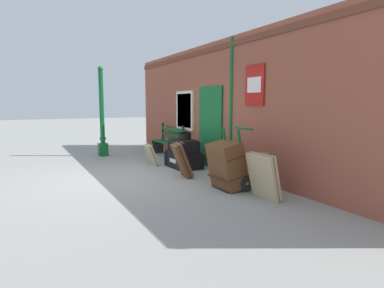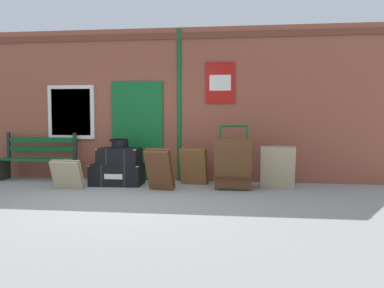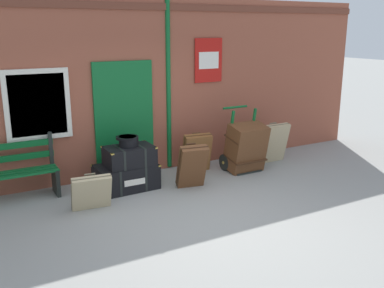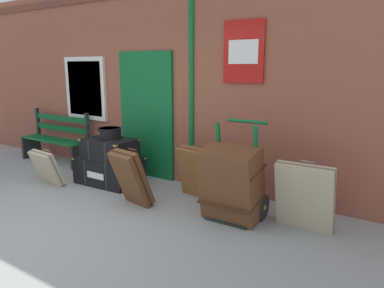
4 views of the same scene
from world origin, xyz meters
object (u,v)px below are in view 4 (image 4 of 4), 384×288
steamer_trunk_middle (110,149)px  platform_bench (56,140)px  round_hatbox (110,132)px  steamer_trunk_base (110,170)px  suitcase_olive (131,178)px  large_brown_trunk (231,183)px  porters_trolley (237,195)px  suitcase_charcoal (196,172)px  suitcase_umber (305,197)px  suitcase_slate (47,168)px

steamer_trunk_middle → platform_bench: bearing=167.6°
platform_bench → round_hatbox: platform_bench is taller
platform_bench → steamer_trunk_base: 1.91m
steamer_trunk_base → suitcase_olive: bearing=-28.9°
steamer_trunk_base → large_brown_trunk: 2.34m
porters_trolley → steamer_trunk_middle: bearing=179.3°
round_hatbox → suitcase_charcoal: round_hatbox is taller
large_brown_trunk → suitcase_charcoal: bearing=150.1°
large_brown_trunk → suitcase_olive: large_brown_trunk is taller
round_hatbox → porters_trolley: bearing=-1.4°
suitcase_olive → suitcase_charcoal: size_ratio=1.05×
steamer_trunk_base → large_brown_trunk: large_brown_trunk is taller
suitcase_umber → suitcase_slate: size_ratio=1.36×
suitcase_charcoal → suitcase_slate: (-2.29, -0.84, -0.09)m
steamer_trunk_base → steamer_trunk_middle: bearing=-28.3°
steamer_trunk_middle → porters_trolley: (2.25, -0.03, -0.31)m
platform_bench → steamer_trunk_middle: 1.97m
suitcase_charcoal → large_brown_trunk: bearing=-29.9°
steamer_trunk_middle → suitcase_olive: size_ratio=1.03×
steamer_trunk_middle → porters_trolley: bearing=-0.7°
steamer_trunk_base → suitcase_charcoal: 1.54m
porters_trolley → suitcase_slate: size_ratio=1.98×
platform_bench → suitcase_slate: 1.48m
porters_trolley → steamer_trunk_base: bearing=178.6°
round_hatbox → large_brown_trunk: bearing=-5.8°
platform_bench → porters_trolley: bearing=-6.1°
steamer_trunk_middle → suitcase_slate: steamer_trunk_middle is taller
steamer_trunk_base → porters_trolley: porters_trolley is taller
suitcase_umber → round_hatbox: bearing=179.7°
platform_bench → suitcase_umber: size_ratio=1.94×
porters_trolley → suitcase_slate: 3.14m
suitcase_olive → porters_trolley: bearing=19.9°
porters_trolley → suitcase_charcoal: size_ratio=1.60×
platform_bench → suitcase_slate: size_ratio=2.63×
steamer_trunk_middle → suitcase_olive: 1.07m
steamer_trunk_middle → large_brown_trunk: 2.27m
porters_trolley → round_hatbox: bearing=178.6°
porters_trolley → suitcase_slate: (-3.09, -0.55, 0.01)m
large_brown_trunk → round_hatbox: bearing=174.2°
suitcase_olive → steamer_trunk_middle: bearing=151.0°
steamer_trunk_middle → suitcase_umber: bearing=0.3°
porters_trolley → suitcase_umber: 0.84m
platform_bench → suitcase_umber: bearing=-4.7°
suitcase_charcoal → suitcase_umber: bearing=-8.7°
steamer_trunk_base → suitcase_charcoal: (1.51, 0.23, 0.16)m
steamer_trunk_middle → round_hatbox: (-0.00, 0.03, 0.26)m
platform_bench → suitcase_umber: 5.01m
steamer_trunk_base → steamer_trunk_middle: (0.06, -0.03, 0.37)m
steamer_trunk_base → round_hatbox: bearing=-2.1°
steamer_trunk_middle → suitcase_charcoal: suitcase_charcoal is taller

